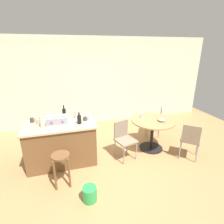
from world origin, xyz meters
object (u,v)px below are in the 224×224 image
object	(u,v)px
bottle_1	(64,113)
bottle_2	(42,122)
folding_chair_near	(124,137)
serving_bowl	(162,120)
folding_chair_left	(156,118)
bottle_3	(79,119)
cup_2	(32,120)
bottle_0	(76,114)
wooden_stool	(61,163)
cup_1	(38,122)
toolbox	(57,120)
kitchen_island	(62,143)
cup_0	(85,119)
plastic_bucket	(90,194)
folding_chair_far	(190,139)
wine_glass	(142,113)
dining_table	(153,127)

from	to	relation	value
bottle_1	bottle_2	world-z (taller)	bottle_2
folding_chair_near	serving_bowl	distance (m)	0.97
serving_bowl	folding_chair_left	bearing A→B (deg)	68.14
bottle_3	cup_2	size ratio (longest dim) A/B	2.13
bottle_0	cup_2	distance (m)	0.90
cup_2	bottle_0	bearing A→B (deg)	-0.59
wooden_stool	cup_1	xyz separation A→B (m)	(-0.39, 0.81, 0.50)
folding_chair_near	cup_1	distance (m)	1.83
toolbox	bottle_1	world-z (taller)	bottle_1
wooden_stool	toolbox	size ratio (longest dim) A/B	1.50
toolbox	bottle_0	xyz separation A→B (m)	(0.40, 0.18, 0.01)
kitchen_island	wooden_stool	world-z (taller)	kitchen_island
wooden_stool	toolbox	xyz separation A→B (m)	(-0.02, 0.75, 0.53)
wooden_stool	cup_0	xyz separation A→B (m)	(0.55, 0.74, 0.49)
cup_1	cup_2	bearing A→B (deg)	135.32
folding_chair_near	bottle_1	distance (m)	1.41
wooden_stool	plastic_bucket	size ratio (longest dim) A/B	2.48
wooden_stool	bottle_1	distance (m)	1.14
folding_chair_left	wooden_stool	bearing A→B (deg)	-153.40
folding_chair_far	plastic_bucket	xyz separation A→B (m)	(-2.31, -0.55, -0.37)
kitchen_island	bottle_1	size ratio (longest dim) A/B	4.77
wine_glass	serving_bowl	distance (m)	0.48
kitchen_island	bottle_3	world-z (taller)	bottle_3
dining_table	bottle_1	distance (m)	2.07
dining_table	cup_2	bearing A→B (deg)	174.17
dining_table	cup_1	xyz separation A→B (m)	(-2.52, 0.14, 0.37)
kitchen_island	wine_glass	distance (m)	1.98
bottle_2	cup_2	xyz separation A→B (m)	(-0.22, 0.33, -0.07)
plastic_bucket	cup_0	bearing A→B (deg)	83.55
cup_0	cup_2	xyz separation A→B (m)	(-1.07, 0.20, 0.01)
cup_0	serving_bowl	xyz separation A→B (m)	(1.73, -0.19, -0.15)
kitchen_island	plastic_bucket	xyz separation A→B (m)	(0.39, -1.21, -0.33)
bottle_1	folding_chair_left	bearing A→B (deg)	7.14
wine_glass	wooden_stool	bearing A→B (deg)	-155.52
bottle_1	bottle_2	distance (m)	0.57
toolbox	cup_0	distance (m)	0.57
wooden_stool	folding_chair_far	xyz separation A→B (m)	(2.72, 0.06, 0.05)
kitchen_island	dining_table	distance (m)	2.11
kitchen_island	cup_0	bearing A→B (deg)	3.02
bottle_1	wine_glass	xyz separation A→B (m)	(1.82, -0.10, -0.15)
wooden_stool	bottle_0	world-z (taller)	bottle_0
dining_table	plastic_bucket	xyz separation A→B (m)	(-1.72, -1.17, -0.46)
bottle_1	serving_bowl	distance (m)	2.20
wooden_stool	bottle_0	xyz separation A→B (m)	(0.38, 0.93, 0.54)
kitchen_island	folding_chair_near	xyz separation A→B (m)	(1.34, -0.19, 0.04)
kitchen_island	toolbox	size ratio (longest dim) A/B	3.46
kitchen_island	bottle_3	bearing A→B (deg)	-15.84
folding_chair_far	cup_0	bearing A→B (deg)	162.54
cup_1	plastic_bucket	bearing A→B (deg)	-58.62
folding_chair_left	wine_glass	size ratio (longest dim) A/B	6.06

